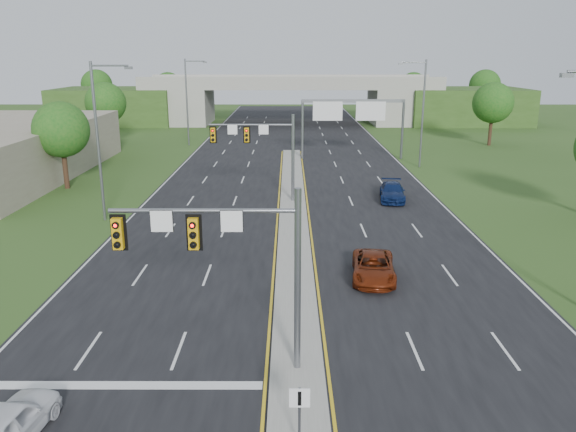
# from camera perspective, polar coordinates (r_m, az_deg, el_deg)

# --- Properties ---
(ground) EXTENTS (240.00, 240.00, 0.00)m
(ground) POSITION_cam_1_polar(r_m,az_deg,el_deg) (21.70, 0.93, -15.46)
(ground) COLOR #2E4C1B
(ground) RESTS_ON ground
(road) EXTENTS (24.00, 160.00, 0.02)m
(road) POSITION_cam_1_polar(r_m,az_deg,el_deg) (54.70, 0.43, 4.02)
(road) COLOR black
(road) RESTS_ON ground
(median) EXTENTS (2.00, 54.00, 0.16)m
(median) POSITION_cam_1_polar(r_m,az_deg,el_deg) (43.01, 0.51, 0.84)
(median) COLOR gray
(median) RESTS_ON road
(lane_markings) EXTENTS (23.72, 160.00, 0.01)m
(lane_markings) POSITION_cam_1_polar(r_m,az_deg,el_deg) (48.76, -0.24, 2.56)
(lane_markings) COLOR gold
(lane_markings) RESTS_ON road
(signal_mast_near) EXTENTS (6.62, 0.60, 7.00)m
(signal_mast_near) POSITION_cam_1_polar(r_m,az_deg,el_deg) (19.68, -5.62, -3.66)
(signal_mast_near) COLOR slate
(signal_mast_near) RESTS_ON ground
(signal_mast_far) EXTENTS (6.62, 0.60, 7.00)m
(signal_mast_far) POSITION_cam_1_polar(r_m,az_deg,el_deg) (43.99, -2.46, 7.32)
(signal_mast_far) COLOR slate
(signal_mast_far) RESTS_ON ground
(keep_right_sign) EXTENTS (0.60, 0.13, 2.20)m
(keep_right_sign) POSITION_cam_1_polar(r_m,az_deg,el_deg) (17.08, 1.18, -19.02)
(keep_right_sign) COLOR slate
(keep_right_sign) RESTS_ON ground
(sign_gantry) EXTENTS (11.58, 0.44, 6.67)m
(sign_gantry) POSITION_cam_1_polar(r_m,az_deg,el_deg) (64.11, 6.47, 10.41)
(sign_gantry) COLOR slate
(sign_gantry) RESTS_ON ground
(overpass) EXTENTS (80.00, 14.00, 8.10)m
(overpass) POSITION_cam_1_polar(r_m,az_deg,el_deg) (98.83, 0.29, 11.44)
(overpass) COLOR gray
(overpass) RESTS_ON ground
(lightpole_l_mid) EXTENTS (2.85, 0.25, 11.00)m
(lightpole_l_mid) POSITION_cam_1_polar(r_m,az_deg,el_deg) (40.98, -18.55, 7.83)
(lightpole_l_mid) COLOR slate
(lightpole_l_mid) RESTS_ON ground
(lightpole_l_far) EXTENTS (2.85, 0.25, 11.00)m
(lightpole_l_far) POSITION_cam_1_polar(r_m,az_deg,el_deg) (74.84, -10.10, 11.71)
(lightpole_l_far) COLOR slate
(lightpole_l_far) RESTS_ON ground
(lightpole_r_far) EXTENTS (2.85, 0.25, 11.00)m
(lightpole_r_far) POSITION_cam_1_polar(r_m,az_deg,el_deg) (60.31, 13.38, 10.57)
(lightpole_r_far) COLOR slate
(lightpole_r_far) RESTS_ON ground
(tree_l_near) EXTENTS (4.80, 4.80, 7.60)m
(tree_l_near) POSITION_cam_1_polar(r_m,az_deg,el_deg) (52.72, -22.06, 8.12)
(tree_l_near) COLOR #382316
(tree_l_near) RESTS_ON ground
(tree_l_mid) EXTENTS (5.20, 5.20, 8.12)m
(tree_l_mid) POSITION_cam_1_polar(r_m,az_deg,el_deg) (77.46, -18.04, 10.88)
(tree_l_mid) COLOR #382316
(tree_l_mid) RESTS_ON ground
(tree_r_mid) EXTENTS (5.20, 5.20, 8.12)m
(tree_r_mid) POSITION_cam_1_polar(r_m,az_deg,el_deg) (78.30, 20.11, 10.75)
(tree_r_mid) COLOR #382316
(tree_r_mid) RESTS_ON ground
(tree_back_a) EXTENTS (6.00, 6.00, 8.85)m
(tree_back_a) POSITION_cam_1_polar(r_m,az_deg,el_deg) (118.79, -18.85, 12.47)
(tree_back_a) COLOR #382316
(tree_back_a) RESTS_ON ground
(tree_back_b) EXTENTS (5.60, 5.60, 8.32)m
(tree_back_b) POSITION_cam_1_polar(r_m,az_deg,el_deg) (115.13, -12.07, 12.71)
(tree_back_b) COLOR #382316
(tree_back_b) RESTS_ON ground
(tree_back_c) EXTENTS (5.60, 5.60, 8.32)m
(tree_back_c) POSITION_cam_1_polar(r_m,az_deg,el_deg) (115.26, 12.59, 12.69)
(tree_back_c) COLOR #382316
(tree_back_c) RESTS_ON ground
(tree_back_d) EXTENTS (6.00, 6.00, 8.85)m
(tree_back_d) POSITION_cam_1_polar(r_m,az_deg,el_deg) (118.99, 19.36, 12.43)
(tree_back_d) COLOR #382316
(tree_back_d) RESTS_ON ground
(car_white) EXTENTS (2.09, 4.15, 1.36)m
(car_white) POSITION_cam_1_polar(r_m,az_deg,el_deg) (19.78, -26.58, -18.37)
(car_white) COLOR white
(car_white) RESTS_ON road
(car_far_a) EXTENTS (2.65, 4.91, 1.31)m
(car_far_a) POSITION_cam_1_polar(r_m,az_deg,el_deg) (29.80, 8.68, -5.15)
(car_far_a) COLOR #631E09
(car_far_a) RESTS_ON road
(car_far_b) EXTENTS (2.53, 4.98, 1.38)m
(car_far_b) POSITION_cam_1_polar(r_m,az_deg,el_deg) (46.32, 10.54, 2.45)
(car_far_b) COLOR #0C1C49
(car_far_b) RESTS_ON road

